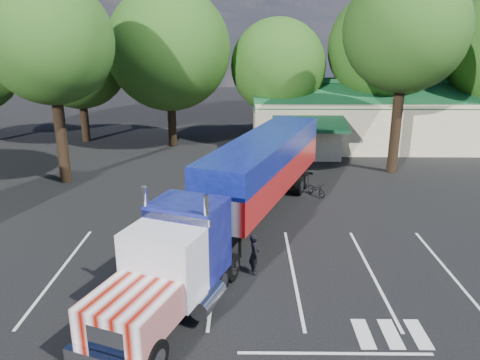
{
  "coord_description": "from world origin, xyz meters",
  "views": [
    {
      "loc": [
        1.21,
        -23.06,
        9.44
      ],
      "look_at": [
        0.96,
        0.22,
        2.0
      ],
      "focal_mm": 35.0,
      "sensor_mm": 36.0,
      "label": 1
    }
  ],
  "objects_px": {
    "bicycle": "(316,189)",
    "silver_sedan": "(330,143)",
    "semi_truck": "(247,183)",
    "woman": "(254,254)"
  },
  "relations": [
    {
      "from": "bicycle",
      "to": "silver_sedan",
      "type": "xyz_separation_m",
      "value": [
        2.59,
        10.51,
        0.36
      ]
    },
    {
      "from": "silver_sedan",
      "to": "semi_truck",
      "type": "bearing_deg",
      "value": 152.76
    },
    {
      "from": "woman",
      "to": "bicycle",
      "type": "xyz_separation_m",
      "value": [
        3.9,
        9.49,
        -0.44
      ]
    },
    {
      "from": "bicycle",
      "to": "silver_sedan",
      "type": "relative_size",
      "value": 0.33
    },
    {
      "from": "woman",
      "to": "bicycle",
      "type": "height_order",
      "value": "woman"
    },
    {
      "from": "woman",
      "to": "silver_sedan",
      "type": "relative_size",
      "value": 0.36
    },
    {
      "from": "bicycle",
      "to": "silver_sedan",
      "type": "bearing_deg",
      "value": 44.41
    },
    {
      "from": "bicycle",
      "to": "silver_sedan",
      "type": "distance_m",
      "value": 10.83
    },
    {
      "from": "semi_truck",
      "to": "bicycle",
      "type": "distance_m",
      "value": 7.06
    },
    {
      "from": "woman",
      "to": "silver_sedan",
      "type": "distance_m",
      "value": 21.03
    }
  ]
}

